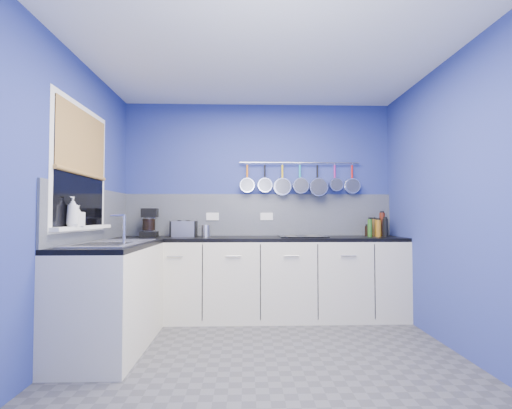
{
  "coord_description": "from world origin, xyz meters",
  "views": [
    {
      "loc": [
        -0.15,
        -2.78,
        1.13
      ],
      "look_at": [
        -0.05,
        0.75,
        1.25
      ],
      "focal_mm": 24.84,
      "sensor_mm": 36.0,
      "label": 1
    }
  ],
  "objects": [
    {
      "name": "floor",
      "position": [
        0.0,
        0.0,
        -0.01
      ],
      "size": [
        3.2,
        3.0,
        0.02
      ],
      "primitive_type": "cube",
      "color": "#47474C",
      "rests_on": "ground"
    },
    {
      "name": "ceiling",
      "position": [
        0.0,
        0.0,
        2.51
      ],
      "size": [
        3.2,
        3.0,
        0.02
      ],
      "primitive_type": "cube",
      "color": "white",
      "rests_on": "ground"
    },
    {
      "name": "wall_back",
      "position": [
        0.0,
        1.51,
        1.25
      ],
      "size": [
        3.2,
        0.02,
        2.5
      ],
      "primitive_type": "cube",
      "color": "navy",
      "rests_on": "ground"
    },
    {
      "name": "wall_front",
      "position": [
        0.0,
        -1.51,
        1.25
      ],
      "size": [
        3.2,
        0.02,
        2.5
      ],
      "primitive_type": "cube",
      "color": "navy",
      "rests_on": "ground"
    },
    {
      "name": "wall_left",
      "position": [
        -1.61,
        0.0,
        1.25
      ],
      "size": [
        0.02,
        3.0,
        2.5
      ],
      "primitive_type": "cube",
      "color": "navy",
      "rests_on": "ground"
    },
    {
      "name": "wall_right",
      "position": [
        1.61,
        0.0,
        1.25
      ],
      "size": [
        0.02,
        3.0,
        2.5
      ],
      "primitive_type": "cube",
      "color": "navy",
      "rests_on": "ground"
    },
    {
      "name": "backsplash_back",
      "position": [
        0.0,
        1.49,
        1.15
      ],
      "size": [
        3.2,
        0.02,
        0.5
      ],
      "primitive_type": "cube",
      "color": "slate",
      "rests_on": "wall_back"
    },
    {
      "name": "backsplash_left",
      "position": [
        -1.59,
        0.6,
        1.15
      ],
      "size": [
        0.02,
        1.8,
        0.5
      ],
      "primitive_type": "cube",
      "color": "slate",
      "rests_on": "wall_left"
    },
    {
      "name": "cabinet_run_back",
      "position": [
        0.0,
        1.2,
        0.43
      ],
      "size": [
        3.2,
        0.6,
        0.86
      ],
      "primitive_type": "cube",
      "color": "beige",
      "rests_on": "ground"
    },
    {
      "name": "worktop_back",
      "position": [
        0.0,
        1.2,
        0.88
      ],
      "size": [
        3.2,
        0.6,
        0.04
      ],
      "primitive_type": "cube",
      "color": "black",
      "rests_on": "cabinet_run_back"
    },
    {
      "name": "cabinet_run_left",
      "position": [
        -1.3,
        0.3,
        0.43
      ],
      "size": [
        0.6,
        1.2,
        0.86
      ],
      "primitive_type": "cube",
      "color": "beige",
      "rests_on": "ground"
    },
    {
      "name": "worktop_left",
      "position": [
        -1.3,
        0.3,
        0.88
      ],
      "size": [
        0.6,
        1.2,
        0.04
      ],
      "primitive_type": "cube",
      "color": "black",
      "rests_on": "cabinet_run_left"
    },
    {
      "name": "window_frame",
      "position": [
        -1.58,
        0.3,
        1.55
      ],
      "size": [
        0.01,
        1.0,
        1.1
      ],
      "primitive_type": "cube",
      "color": "white",
      "rests_on": "wall_left"
    },
    {
      "name": "window_glass",
      "position": [
        -1.57,
        0.3,
        1.55
      ],
      "size": [
        0.01,
        0.9,
        1.0
      ],
      "primitive_type": "cube",
      "color": "black",
      "rests_on": "wall_left"
    },
    {
      "name": "bamboo_blind",
      "position": [
        -1.56,
        0.3,
        1.77
      ],
      "size": [
        0.01,
        0.9,
        0.55
      ],
      "primitive_type": "cube",
      "color": "#A27336",
      "rests_on": "wall_left"
    },
    {
      "name": "window_sill",
      "position": [
        -1.55,
        0.3,
        1.04
      ],
      "size": [
        0.1,
        0.98,
        0.03
      ],
      "primitive_type": "cube",
      "color": "white",
      "rests_on": "wall_left"
    },
    {
      "name": "sink_unit",
      "position": [
        -1.3,
        0.3,
        0.9
      ],
      "size": [
        0.5,
        0.95,
        0.01
      ],
      "primitive_type": "cube",
      "color": "silver",
      "rests_on": "worktop_left"
    },
    {
      "name": "mixer_tap",
      "position": [
        -1.14,
        0.12,
        1.03
      ],
      "size": [
        0.12,
        0.08,
        0.26
      ],
      "primitive_type": null,
      "color": "silver",
      "rests_on": "worktop_left"
    },
    {
      "name": "socket_left",
      "position": [
        -0.55,
        1.48,
        1.13
      ],
      "size": [
        0.15,
        0.01,
        0.09
      ],
      "primitive_type": "cube",
      "color": "white",
      "rests_on": "backsplash_back"
    },
    {
      "name": "socket_right",
      "position": [
        0.1,
        1.48,
        1.13
      ],
      "size": [
        0.15,
        0.01,
        0.09
      ],
      "primitive_type": "cube",
      "color": "white",
      "rests_on": "backsplash_back"
    },
    {
      "name": "pot_rail",
      "position": [
        0.5,
        1.45,
        1.78
      ],
      "size": [
        1.45,
        0.02,
        0.02
      ],
      "primitive_type": "cylinder",
      "rotation": [
        0.0,
        1.57,
        0.0
      ],
      "color": "silver",
      "rests_on": "wall_back"
    },
    {
      "name": "soap_bottle_a",
      "position": [
        -1.53,
        0.07,
        1.17
      ],
      "size": [
        0.1,
        0.1,
        0.24
      ],
      "primitive_type": "imported",
      "rotation": [
        0.0,
        0.0,
        0.04
      ],
      "color": "white",
      "rests_on": "window_sill"
    },
    {
      "name": "soap_bottle_b",
      "position": [
        -1.53,
        0.16,
        1.14
      ],
      "size": [
        0.1,
        0.1,
        0.17
      ],
      "primitive_type": "imported",
      "rotation": [
        0.0,
        0.0,
        -0.4
      ],
      "color": "white",
      "rests_on": "window_sill"
    },
    {
      "name": "paper_towel",
      "position": [
        -1.25,
        1.29,
        1.03
      ],
      "size": [
        0.14,
        0.14,
        0.27
      ],
      "primitive_type": "cylinder",
      "rotation": [
        0.0,
        0.0,
        0.19
      ],
      "color": "white",
      "rests_on": "worktop_back"
    },
    {
      "name": "coffee_maker",
      "position": [
        -1.24,
        1.25,
        1.06
      ],
      "size": [
        0.2,
        0.22,
        0.32
      ],
      "primitive_type": null,
      "rotation": [
        0.0,
        0.0,
        0.09
      ],
      "color": "black",
      "rests_on": "worktop_back"
    },
    {
      "name": "toaster",
      "position": [
        -0.86,
        1.3,
        0.99
      ],
      "size": [
        0.29,
        0.18,
        0.18
      ],
      "primitive_type": "cube",
      "rotation": [
        0.0,
        0.0,
        -0.08
      ],
      "color": "silver",
      "rests_on": "worktop_back"
    },
    {
      "name": "canister",
      "position": [
        -0.6,
        1.22,
        0.97
      ],
      "size": [
        0.1,
        0.1,
        0.14
      ],
      "primitive_type": "cylinder",
      "rotation": [
        0.0,
        0.0,
        0.02
      ],
      "color": "silver",
      "rests_on": "worktop_back"
    },
    {
      "name": "hob",
      "position": [
        0.48,
        1.2,
        0.91
      ],
      "size": [
        0.52,
        0.46,
        0.01
      ],
      "primitive_type": "cube",
      "color": "black",
      "rests_on": "worktop_back"
    },
    {
      "name": "pan_0",
      "position": [
        -0.13,
        1.44,
        1.6
      ],
      "size": [
        0.18,
        0.07,
        0.37
      ],
      "primitive_type": null,
      "color": "silver",
      "rests_on": "pot_rail"
    },
    {
      "name": "pan_1",
      "position": [
        0.08,
        1.44,
        1.6
      ],
      "size": [
        0.17,
        0.08,
        0.36
      ],
      "primitive_type": null,
      "color": "silver",
      "rests_on": "pot_rail"
    },
    {
      "name": "pan_2",
      "position": [
        0.29,
        1.44,
        1.58
      ],
      "size": [
        0.2,
        0.07,
        0.39
      ],
      "primitive_type": null,
      "color": "silver",
      "rests_on": "pot_rail"
    },
    {
      "name": "pan_3",
      "position": [
        0.5,
        1.44,
        1.59
      ],
      "size": [
        0.19,
        0.12,
        0.38
      ],
      "primitive_type": null,
      "color": "silver",
      "rests_on": "pot_rail"
    },
    {
      "name": "pan_4",
      "position": [
        0.71,
        1.44,
        1.57
      ],
      "size": [
        0.22,
        0.11,
        0.41
      ],
      "primitive_type": null,
      "color": "silver",
      "rests_on": "pot_rail"
    },
    {
      "name": "pan_5",
      "position": [
        0.92,
        1.44,
        1.6
      ],
      "size": [
        0.16,
        0.11,
        0.35
      ],
      "primitive_type": null,
      "color": "silver",
      "rests_on": "pot_rail"
    },
    {
      "name": "pan_6",
      "position": [
        1.14,
        1.44,
        1.59
      ],
      "size": [
        0.18,
        0.06,
        0.37
      ],
      "primitive_type": null,
      "color": "silver",
      "rests_on": "pot_rail"
    },
    {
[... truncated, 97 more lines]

